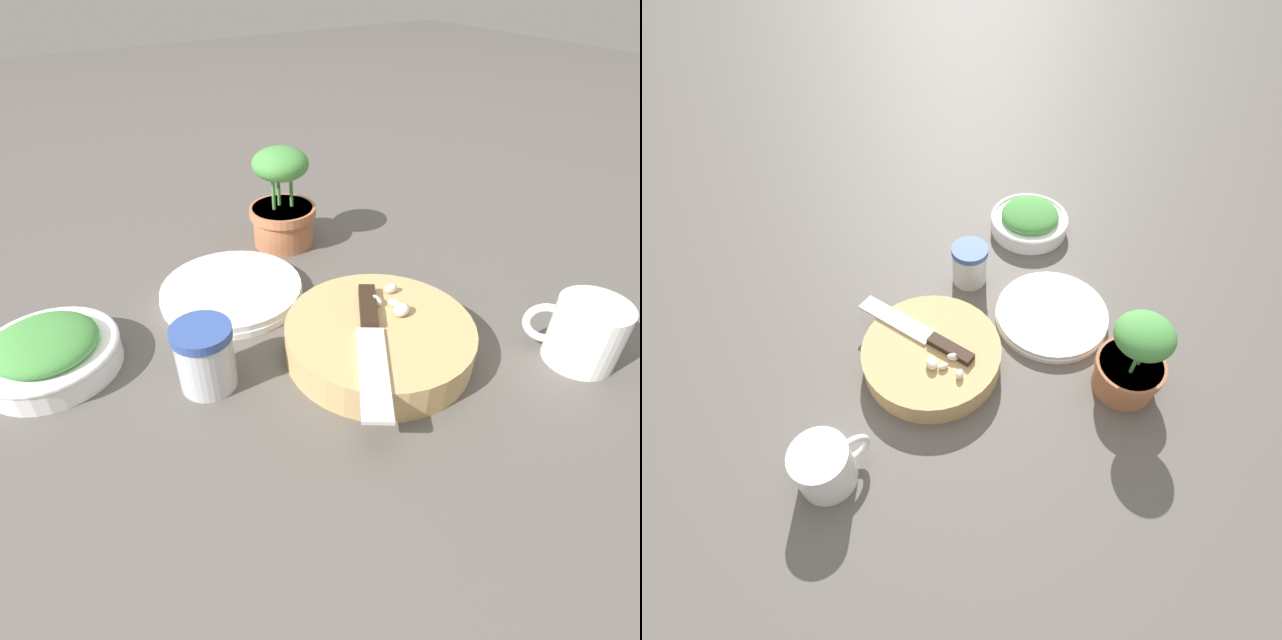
% 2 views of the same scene
% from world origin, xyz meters
% --- Properties ---
extents(ground_plane, '(5.00, 5.00, 0.00)m').
position_xyz_m(ground_plane, '(0.00, 0.00, 0.00)').
color(ground_plane, '#56514C').
extents(cutting_board, '(0.24, 0.24, 0.05)m').
position_xyz_m(cutting_board, '(0.10, -0.05, 0.02)').
color(cutting_board, tan).
rests_on(cutting_board, ground_plane).
extents(chef_knife, '(0.16, 0.21, 0.01)m').
position_xyz_m(chef_knife, '(0.07, -0.07, 0.05)').
color(chef_knife, black).
rests_on(chef_knife, cutting_board).
extents(garlic_cloves, '(0.05, 0.07, 0.02)m').
position_xyz_m(garlic_cloves, '(0.13, -0.03, 0.05)').
color(garlic_cloves, silver).
rests_on(garlic_cloves, cutting_board).
extents(herb_bowl, '(0.17, 0.17, 0.06)m').
position_xyz_m(herb_bowl, '(-0.27, 0.15, 0.03)').
color(herb_bowl, white).
rests_on(herb_bowl, ground_plane).
extents(spice_jar, '(0.07, 0.07, 0.09)m').
position_xyz_m(spice_jar, '(-0.11, 0.02, 0.04)').
color(spice_jar, silver).
rests_on(spice_jar, ground_plane).
extents(coffee_mug, '(0.09, 0.11, 0.09)m').
position_xyz_m(coffee_mug, '(0.31, -0.20, 0.04)').
color(coffee_mug, white).
rests_on(coffee_mug, ground_plane).
extents(plate_stack, '(0.22, 0.22, 0.02)m').
position_xyz_m(plate_stack, '(-0.01, 0.17, 0.01)').
color(plate_stack, white).
rests_on(plate_stack, ground_plane).
extents(potted_herb, '(0.12, 0.12, 0.17)m').
position_xyz_m(potted_herb, '(0.14, 0.28, 0.07)').
color(potted_herb, '#B26B47').
rests_on(potted_herb, ground_plane).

